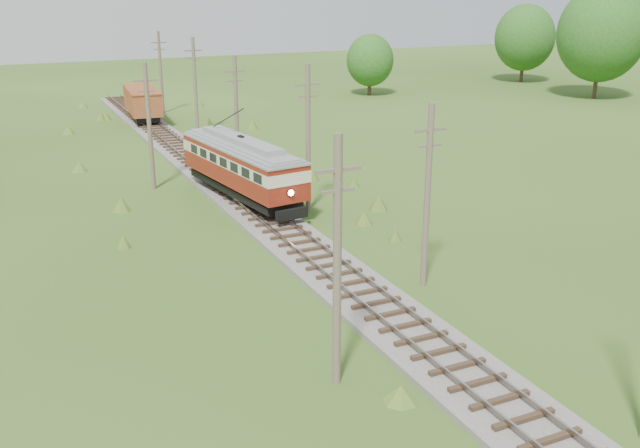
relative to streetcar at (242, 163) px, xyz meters
name	(u,v)px	position (x,y,z in m)	size (l,w,h in m)	color
railbed_main	(244,201)	(0.00, -0.21, -2.44)	(3.60, 96.00, 0.57)	#605B54
streetcar	(242,163)	(0.00, 0.00, 0.00)	(4.50, 12.52, 5.67)	black
gondola	(142,102)	(0.00, 30.73, -0.49)	(3.56, 9.05, 2.94)	black
gravel_pile	(222,148)	(2.86, 13.60, -2.07)	(3.33, 3.53, 1.21)	gray
utility_pole_r_2	(427,195)	(3.30, -16.21, 1.79)	(1.60, 0.30, 8.60)	brown
utility_pole_r_3	(308,137)	(3.20, -3.21, 1.99)	(1.60, 0.30, 9.00)	brown
utility_pole_r_4	(236,110)	(3.00, 9.79, 1.69)	(1.60, 0.30, 8.40)	brown
utility_pole_r_5	(195,85)	(3.40, 22.79, 1.94)	(1.60, 0.30, 8.90)	brown
utility_pole_r_6	(161,71)	(3.20, 35.79, 1.84)	(1.60, 0.30, 8.70)	brown
utility_pole_l_a	(337,262)	(-4.20, -22.21, 1.99)	(1.60, 0.30, 9.00)	brown
utility_pole_l_b	(149,125)	(-4.50, 5.79, 1.79)	(1.60, 0.30, 8.60)	brown
tree_right_4	(602,34)	(54.00, 23.79, 5.11)	(10.50, 10.50, 13.53)	#38281C
tree_right_5	(525,38)	(56.00, 39.79, 3.56)	(8.40, 8.40, 10.82)	#38281C
tree_mid_b	(370,60)	(30.00, 37.79, 1.70)	(5.88, 5.88, 7.57)	#38281C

